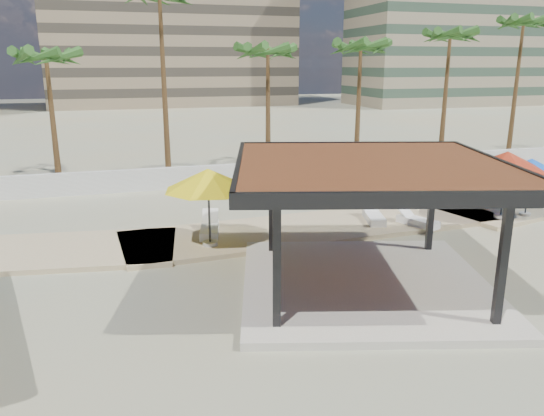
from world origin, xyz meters
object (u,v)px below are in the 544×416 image
Objects in this scene: lounger_b at (374,217)px; lounger_c at (417,221)px; umbrella_c at (507,161)px; pavilion_central at (369,214)px; lounger_d at (461,194)px; lounger_a at (210,229)px.

lounger_c is (1.42, -1.05, -0.01)m from lounger_b.
pavilion_central is at bearing -151.71° from umbrella_c.
lounger_b is 1.05× the size of lounger_c.
pavilion_central is 6.92m from lounger_c.
pavilion_central is 2.38× the size of umbrella_c.
lounger_d is (0.49, 3.44, -2.29)m from umbrella_c.
pavilion_central reaches higher than lounger_b.
lounger_b is (-5.48, 1.08, -2.29)m from umbrella_c.
lounger_b is 6.42m from lounger_d.
lounger_a reaches higher than lounger_b.
lounger_a is (-3.71, 5.99, -1.97)m from pavilion_central.
umbrella_c is at bearing 43.45° from pavilion_central.
lounger_d is (5.97, 2.36, 0.00)m from lounger_b.
umbrella_c is 1.94× the size of lounger_b.
lounger_a is at bearing 59.33° from lounger_c.
lounger_c is (-4.06, 0.04, -2.30)m from umbrella_c.
pavilion_central reaches higher than umbrella_c.
lounger_b is at bearing 168.80° from umbrella_c.
pavilion_central is at bearing 113.42° from lounger_c.
umbrella_c is at bearing -112.63° from lounger_c.
lounger_b is at bearing 75.95° from pavilion_central.
lounger_d is at bearing -75.26° from lounger_c.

